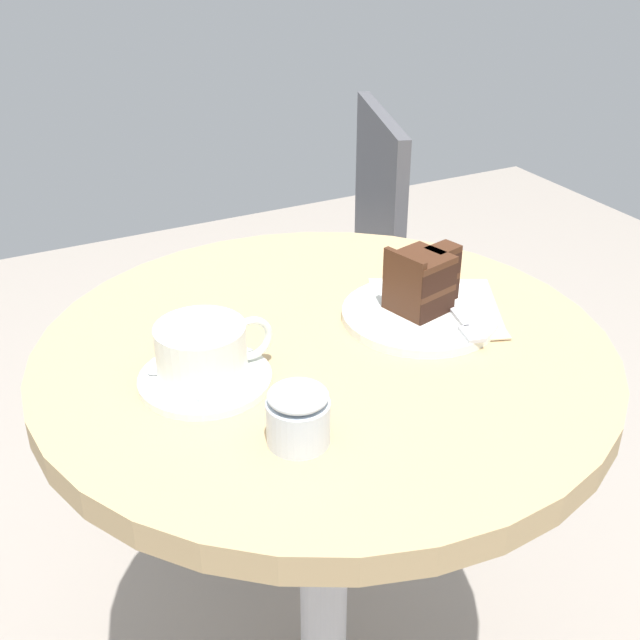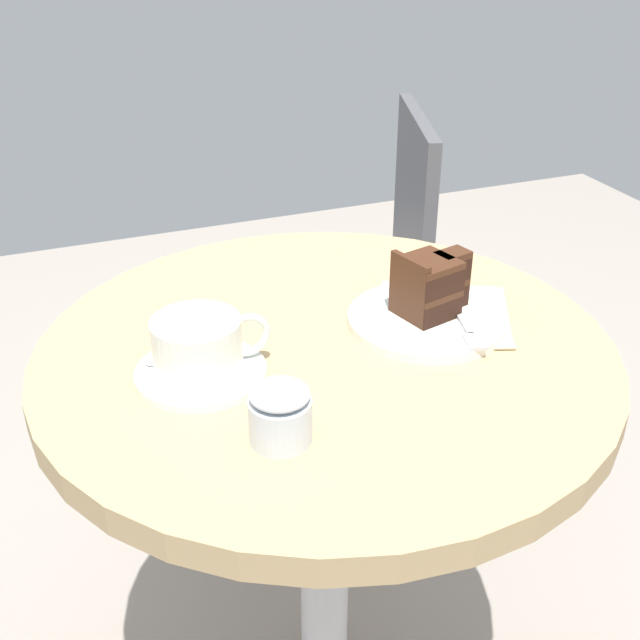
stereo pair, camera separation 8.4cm
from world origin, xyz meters
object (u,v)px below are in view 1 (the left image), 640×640
at_px(cafe_chair, 333,278).
at_px(saucer, 205,379).
at_px(coffee_cup, 203,349).
at_px(cake_slice, 423,281).
at_px(fork, 460,319).
at_px(sugar_pot, 298,415).
at_px(teaspoon, 169,379).
at_px(cake_plate, 420,315).
at_px(napkin, 435,310).

bearing_deg(cafe_chair, saucer, -20.43).
bearing_deg(saucer, coffee_cup, 67.85).
height_order(cake_slice, cafe_chair, cafe_chair).
bearing_deg(fork, cafe_chair, -179.89).
bearing_deg(sugar_pot, saucer, 107.94).
distance_m(teaspoon, cake_plate, 0.34).
xyz_separation_m(teaspoon, fork, (0.37, -0.04, 0.00)).
xyz_separation_m(teaspoon, napkin, (0.37, 0.01, -0.01)).
xyz_separation_m(cake_slice, napkin, (0.02, 0.00, -0.05)).
height_order(fork, sugar_pot, sugar_pot).
height_order(coffee_cup, sugar_pot, coffee_cup).
bearing_deg(cake_plate, saucer, -177.49).
distance_m(cake_plate, napkin, 0.03).
distance_m(napkin, sugar_pot, 0.33).
distance_m(saucer, cake_slice, 0.31).
bearing_deg(cake_slice, teaspoon, -177.76).
bearing_deg(sugar_pot, cafe_chair, 59.71).
distance_m(cake_slice, cafe_chair, 0.66).
xyz_separation_m(saucer, sugar_pot, (0.05, -0.15, 0.03)).
xyz_separation_m(cake_slice, sugar_pot, (-0.26, -0.17, -0.02)).
xyz_separation_m(teaspoon, cake_plate, (0.34, 0.00, -0.01)).
bearing_deg(cake_slice, saucer, -175.87).
bearing_deg(cafe_chair, coffee_cup, -20.53).
bearing_deg(teaspoon, cake_plate, -107.55).
bearing_deg(cake_plate, fork, -56.13).
height_order(teaspoon, cake_plate, teaspoon).
height_order(napkin, sugar_pot, sugar_pot).
xyz_separation_m(coffee_cup, cake_slice, (0.30, 0.02, 0.01)).
height_order(napkin, cafe_chair, cafe_chair).
relative_size(teaspoon, sugar_pot, 1.38).
bearing_deg(coffee_cup, cake_plate, 1.70).
distance_m(cake_plate, sugar_pot, 0.30).
height_order(coffee_cup, teaspoon, coffee_cup).
bearing_deg(coffee_cup, napkin, 3.35).
distance_m(saucer, coffee_cup, 0.04).
relative_size(saucer, cake_plate, 0.75).
relative_size(cake_plate, fork, 1.36).
bearing_deg(saucer, cafe_chair, 51.11).
bearing_deg(sugar_pot, coffee_cup, 106.85).
xyz_separation_m(fork, cafe_chair, (0.15, 0.62, -0.25)).
distance_m(saucer, cake_plate, 0.30).
bearing_deg(fork, napkin, -166.15).
relative_size(teaspoon, cake_plate, 0.45).
distance_m(coffee_cup, cake_plate, 0.30).
bearing_deg(fork, coffee_cup, -82.58).
bearing_deg(saucer, napkin, 4.07).
xyz_separation_m(cake_plate, sugar_pot, (-0.25, -0.16, 0.03)).
xyz_separation_m(saucer, cake_slice, (0.30, 0.02, 0.05)).
xyz_separation_m(cake_slice, fork, (0.02, -0.05, -0.04)).
height_order(teaspoon, cafe_chair, cafe_chair).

